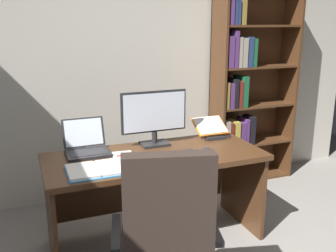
{
  "coord_description": "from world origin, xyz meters",
  "views": [
    {
      "loc": [
        -1.02,
        -1.35,
        1.67
      ],
      "look_at": [
        -0.03,
        1.12,
        0.94
      ],
      "focal_mm": 40.59,
      "sensor_mm": 36.0,
      "label": 1
    }
  ],
  "objects_px": {
    "open_binder": "(98,169)",
    "pen": "(126,155)",
    "desk": "(152,175)",
    "laptop": "(87,146)",
    "reading_stand_with_book": "(211,128)",
    "office_chair": "(167,249)",
    "monitor": "(154,118)",
    "bookshelf": "(245,87)",
    "notepad": "(123,156)",
    "computer_mouse": "(207,150)",
    "keyboard": "(170,157)"
  },
  "relations": [
    {
      "from": "laptop",
      "to": "computer_mouse",
      "type": "distance_m",
      "value": 0.91
    },
    {
      "from": "desk",
      "to": "laptop",
      "type": "bearing_deg",
      "value": 161.73
    },
    {
      "from": "laptop",
      "to": "notepad",
      "type": "distance_m",
      "value": 0.3
    },
    {
      "from": "open_binder",
      "to": "pen",
      "type": "xyz_separation_m",
      "value": [
        0.25,
        0.2,
        0.0
      ]
    },
    {
      "from": "office_chair",
      "to": "pen",
      "type": "bearing_deg",
      "value": 104.98
    },
    {
      "from": "laptop",
      "to": "reading_stand_with_book",
      "type": "height_order",
      "value": "laptop"
    },
    {
      "from": "reading_stand_with_book",
      "to": "notepad",
      "type": "distance_m",
      "value": 0.88
    },
    {
      "from": "desk",
      "to": "laptop",
      "type": "relative_size",
      "value": 5.03
    },
    {
      "from": "office_chair",
      "to": "keyboard",
      "type": "relative_size",
      "value": 2.49
    },
    {
      "from": "monitor",
      "to": "keyboard",
      "type": "xyz_separation_m",
      "value": [
        0.0,
        -0.34,
        -0.21
      ]
    },
    {
      "from": "laptop",
      "to": "pen",
      "type": "height_order",
      "value": "laptop"
    },
    {
      "from": "bookshelf",
      "to": "notepad",
      "type": "distance_m",
      "value": 1.75
    },
    {
      "from": "bookshelf",
      "to": "computer_mouse",
      "type": "height_order",
      "value": "bookshelf"
    },
    {
      "from": "laptop",
      "to": "pen",
      "type": "bearing_deg",
      "value": -37.7
    },
    {
      "from": "bookshelf",
      "to": "notepad",
      "type": "bearing_deg",
      "value": -152.79
    },
    {
      "from": "bookshelf",
      "to": "notepad",
      "type": "relative_size",
      "value": 9.78
    },
    {
      "from": "desk",
      "to": "reading_stand_with_book",
      "type": "bearing_deg",
      "value": 18.01
    },
    {
      "from": "reading_stand_with_book",
      "to": "pen",
      "type": "relative_size",
      "value": 1.99
    },
    {
      "from": "office_chair",
      "to": "reading_stand_with_book",
      "type": "xyz_separation_m",
      "value": [
        0.83,
        1.05,
        0.35
      ]
    },
    {
      "from": "keyboard",
      "to": "pen",
      "type": "xyz_separation_m",
      "value": [
        -0.29,
        0.15,
        0.0
      ]
    },
    {
      "from": "reading_stand_with_book",
      "to": "open_binder",
      "type": "bearing_deg",
      "value": -157.8
    },
    {
      "from": "bookshelf",
      "to": "office_chair",
      "type": "distance_m",
      "value": 2.27
    },
    {
      "from": "laptop",
      "to": "keyboard",
      "type": "distance_m",
      "value": 0.64
    },
    {
      "from": "keyboard",
      "to": "notepad",
      "type": "relative_size",
      "value": 2.0
    },
    {
      "from": "monitor",
      "to": "notepad",
      "type": "xyz_separation_m",
      "value": [
        -0.31,
        -0.18,
        -0.22
      ]
    },
    {
      "from": "desk",
      "to": "office_chair",
      "type": "distance_m",
      "value": 0.88
    },
    {
      "from": "desk",
      "to": "computer_mouse",
      "type": "xyz_separation_m",
      "value": [
        0.37,
        -0.19,
        0.22
      ]
    },
    {
      "from": "monitor",
      "to": "reading_stand_with_book",
      "type": "height_order",
      "value": "monitor"
    },
    {
      "from": "reading_stand_with_book",
      "to": "notepad",
      "type": "relative_size",
      "value": 1.33
    },
    {
      "from": "desk",
      "to": "notepad",
      "type": "height_order",
      "value": "notepad"
    },
    {
      "from": "desk",
      "to": "bookshelf",
      "type": "distance_m",
      "value": 1.57
    },
    {
      "from": "open_binder",
      "to": "laptop",
      "type": "bearing_deg",
      "value": 90.57
    },
    {
      "from": "bookshelf",
      "to": "open_binder",
      "type": "xyz_separation_m",
      "value": [
        -1.76,
        -0.99,
        -0.29
      ]
    },
    {
      "from": "open_binder",
      "to": "office_chair",
      "type": "bearing_deg",
      "value": -67.47
    },
    {
      "from": "monitor",
      "to": "open_binder",
      "type": "distance_m",
      "value": 0.69
    },
    {
      "from": "monitor",
      "to": "keyboard",
      "type": "relative_size",
      "value": 1.27
    },
    {
      "from": "desk",
      "to": "reading_stand_with_book",
      "type": "distance_m",
      "value": 0.7
    },
    {
      "from": "pen",
      "to": "bookshelf",
      "type": "bearing_deg",
      "value": 27.52
    },
    {
      "from": "office_chair",
      "to": "pen",
      "type": "distance_m",
      "value": 0.86
    },
    {
      "from": "bookshelf",
      "to": "notepad",
      "type": "height_order",
      "value": "bookshelf"
    },
    {
      "from": "office_chair",
      "to": "open_binder",
      "type": "distance_m",
      "value": 0.72
    },
    {
      "from": "desk",
      "to": "monitor",
      "type": "height_order",
      "value": "monitor"
    },
    {
      "from": "desk",
      "to": "open_binder",
      "type": "bearing_deg",
      "value": -152.64
    },
    {
      "from": "computer_mouse",
      "to": "notepad",
      "type": "bearing_deg",
      "value": 166.09
    },
    {
      "from": "office_chair",
      "to": "monitor",
      "type": "relative_size",
      "value": 1.95
    },
    {
      "from": "open_binder",
      "to": "notepad",
      "type": "relative_size",
      "value": 1.96
    },
    {
      "from": "notepad",
      "to": "pen",
      "type": "height_order",
      "value": "pen"
    },
    {
      "from": "notepad",
      "to": "laptop",
      "type": "bearing_deg",
      "value": 139.96
    },
    {
      "from": "office_chair",
      "to": "computer_mouse",
      "type": "xyz_separation_m",
      "value": [
        0.59,
        0.66,
        0.3
      ]
    },
    {
      "from": "bookshelf",
      "to": "reading_stand_with_book",
      "type": "height_order",
      "value": "bookshelf"
    }
  ]
}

